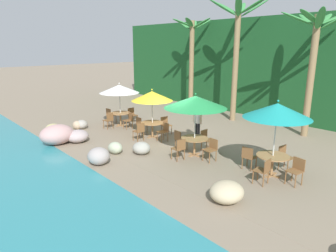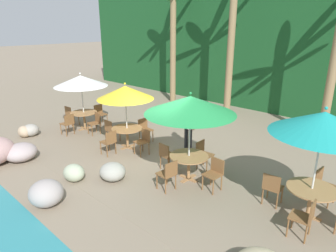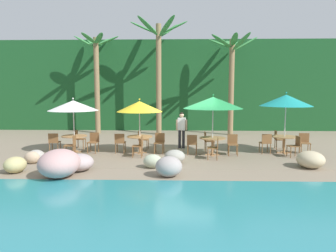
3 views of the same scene
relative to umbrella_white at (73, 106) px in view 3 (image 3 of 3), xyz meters
The scene contains 32 objects.
ground_plane 5.25m from the umbrella_white, ahead, with size 120.00×120.00×0.00m, color gray.
terrace_deck 5.25m from the umbrella_white, ahead, with size 18.00×5.20×0.01m.
foliage_backdrop 10.05m from the umbrella_white, 61.20° to the left, with size 28.00×2.40×6.00m.
rock_seawall 4.76m from the umbrella_white, 47.13° to the right, with size 14.25×3.17×0.89m.
umbrella_white is the anchor object (origin of this frame).
dining_table_white 1.45m from the umbrella_white, 90.00° to the left, with size 1.10×1.10×0.74m.
chair_white_seaward 1.77m from the umbrella_white, ahead, with size 0.47×0.47×0.87m.
chair_white_inland 1.77m from the umbrella_white, 95.63° to the left, with size 0.43×0.42×0.87m.
chair_white_left 1.77m from the umbrella_white, behind, with size 0.45×0.45×0.87m.
chair_white_right 1.77m from the umbrella_white, 78.99° to the right, with size 0.46×0.46×0.87m.
umbrella_yellow 2.89m from the umbrella_white, ahead, with size 1.96×1.96×2.37m.
dining_table_yellow 3.23m from the umbrella_white, ahead, with size 1.10×1.10×0.74m.
chair_yellow_seaward 4.06m from the umbrella_white, ahead, with size 0.46×0.47×0.87m.
chair_yellow_inland 3.37m from the umbrella_white, 15.24° to the left, with size 0.47×0.46×0.87m.
chair_yellow_left 2.57m from the umbrella_white, ahead, with size 0.42×0.43×0.87m.
chair_yellow_right 3.48m from the umbrella_white, 17.12° to the right, with size 0.43×0.42×0.87m.
umbrella_green 6.01m from the umbrella_white, ahead, with size 2.48×2.48×2.56m.
dining_table_green 6.18m from the umbrella_white, ahead, with size 1.10×1.10×0.74m.
chair_green_seaward 7.03m from the umbrella_white, ahead, with size 0.45×0.45×0.87m.
chair_green_inland 6.09m from the umbrella_white, ahead, with size 0.45×0.44×0.87m.
chair_green_left 5.39m from the umbrella_white, ahead, with size 0.46×0.47×0.87m.
chair_green_right 6.32m from the umbrella_white, 11.82° to the right, with size 0.47×0.46×0.87m.
umbrella_teal 9.16m from the umbrella_white, ahead, with size 2.21×2.21×2.65m.
dining_table_teal 9.27m from the umbrella_white, ahead, with size 1.10×1.10×0.74m.
chair_teal_seaward 10.13m from the umbrella_white, ahead, with size 0.47×0.48×0.87m.
chair_teal_inland 9.33m from the umbrella_white, ahead, with size 0.47×0.46×0.87m.
chair_teal_left 8.46m from the umbrella_white, ahead, with size 0.45×0.46×0.87m.
chair_teal_right 9.49m from the umbrella_white, ahead, with size 0.47×0.46×0.87m.
palm_tree_nearest 6.48m from the umbrella_white, 94.72° to the left, with size 2.81×2.78×6.07m.
palm_tree_second 7.14m from the umbrella_white, 59.58° to the left, with size 3.54×3.17×6.87m.
palm_tree_third 9.84m from the umbrella_white, 36.37° to the left, with size 3.04×3.31×5.92m.
waiter_in_white 4.97m from the umbrella_white, 13.63° to the left, with size 0.52×0.27×1.70m.
Camera 3 is at (-0.28, -13.45, 2.77)m, focal length 34.10 mm.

